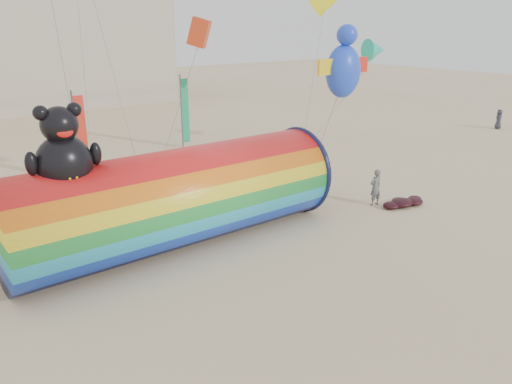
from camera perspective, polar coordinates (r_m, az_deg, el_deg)
ground at (r=18.73m, az=1.64°, el=-8.45°), size 160.00×160.00×0.00m
windsock_assembly at (r=20.07m, az=-8.93°, el=-0.40°), size 13.42×4.09×6.19m
kite_handler at (r=25.14m, az=13.50°, el=0.52°), size 0.70×0.49×1.83m
fabric_bundle at (r=25.66m, az=16.52°, el=-1.13°), size 2.62×1.35×0.41m
festival_banners at (r=30.98m, az=-17.97°, el=6.82°), size 13.99×4.02×5.20m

